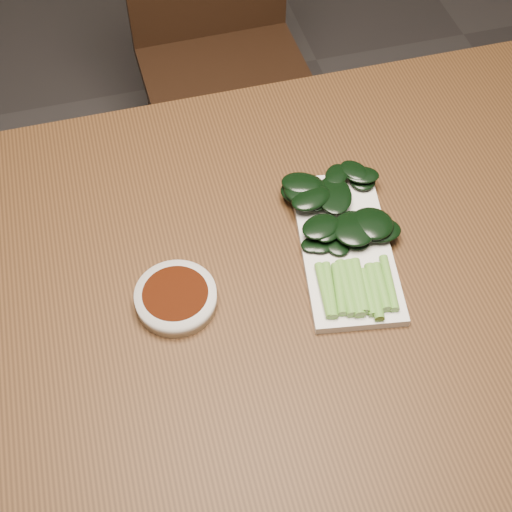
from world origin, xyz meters
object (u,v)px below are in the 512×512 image
object	(u,v)px
chair_far	(220,46)
gai_lan	(339,225)
serving_plate	(345,247)
table	(267,301)
sauce_bowl	(176,298)

from	to	relation	value
chair_far	gai_lan	world-z (taller)	chair_far
gai_lan	serving_plate	bearing A→B (deg)	-85.44
table	chair_far	xyz separation A→B (m)	(0.12, 0.86, -0.19)
gai_lan	table	bearing A→B (deg)	-161.11
sauce_bowl	chair_far	bearing A→B (deg)	73.67
sauce_bowl	serving_plate	distance (m)	0.26
chair_far	gai_lan	bearing A→B (deg)	-91.27
chair_far	sauce_bowl	world-z (taller)	chair_far
table	serving_plate	xyz separation A→B (m)	(0.12, 0.01, 0.08)
sauce_bowl	gai_lan	distance (m)	0.26
table	chair_far	bearing A→B (deg)	81.99
chair_far	serving_plate	world-z (taller)	chair_far
serving_plate	table	bearing A→B (deg)	-173.52
table	gai_lan	world-z (taller)	gai_lan
sauce_bowl	table	bearing A→B (deg)	6.11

